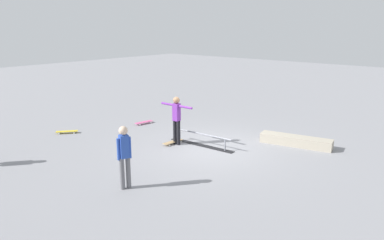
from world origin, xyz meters
The scene contains 8 objects.
ground_plane centered at (0.00, 0.00, 0.00)m, with size 60.00×60.00×0.00m, color gray.
grind_rail centered at (0.39, -0.05, 0.19)m, with size 2.54×0.38×0.44m.
skate_ledge centered at (-2.09, -2.13, 0.16)m, with size 2.40×0.49×0.33m, color #B2A893.
skater_main centered at (1.12, 0.40, 0.97)m, with size 1.35×0.23×1.67m.
skateboard_main centered at (1.25, 0.46, 0.07)m, with size 0.29×0.81×0.09m.
bystander_blue_shirt centered at (-0.29, 3.85, 0.92)m, with size 0.25×0.37×1.63m.
loose_skateboard_pink centered at (3.99, -0.71, 0.07)m, with size 0.34×0.82×0.09m.
loose_skateboard_yellow centered at (5.21, 2.13, 0.07)m, with size 0.66×0.75×0.09m.
Camera 1 is at (-7.12, 9.33, 4.01)m, focal length 34.43 mm.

